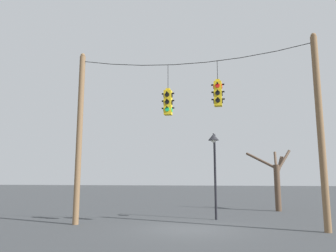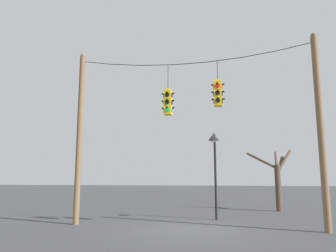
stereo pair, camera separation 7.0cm
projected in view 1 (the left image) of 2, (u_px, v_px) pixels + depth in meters
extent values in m
plane|color=#383A3D|center=(191.00, 229.00, 13.58)|extent=(200.00, 200.00, 0.00)
cylinder|color=brown|center=(79.00, 137.00, 15.61)|extent=(0.28, 0.28, 8.08)
sphere|color=brown|center=(83.00, 56.00, 16.27)|extent=(0.22, 0.22, 0.22)
cylinder|color=brown|center=(321.00, 130.00, 13.34)|extent=(0.28, 0.28, 8.08)
sphere|color=brown|center=(313.00, 35.00, 14.01)|extent=(0.22, 0.22, 0.22)
cylinder|color=black|center=(97.00, 63.00, 16.04)|extent=(1.54, 0.03, 0.29)
cylinder|color=black|center=(126.00, 65.00, 15.68)|extent=(1.53, 0.03, 0.21)
cylinder|color=black|center=(157.00, 65.00, 15.33)|extent=(1.53, 0.03, 0.12)
cylinder|color=black|center=(190.00, 63.00, 15.00)|extent=(1.53, 0.03, 0.03)
cylinder|color=black|center=(223.00, 60.00, 14.69)|extent=(1.53, 0.03, 0.12)
cylinder|color=black|center=(259.00, 54.00, 14.39)|extent=(1.53, 0.03, 0.21)
cylinder|color=black|center=(295.00, 47.00, 14.10)|extent=(1.54, 0.03, 0.29)
cube|color=yellow|center=(168.00, 103.00, 14.93)|extent=(0.34, 0.34, 1.13)
cube|color=yellow|center=(168.00, 90.00, 15.03)|extent=(0.19, 0.19, 0.10)
cylinder|color=black|center=(168.00, 77.00, 15.13)|extent=(0.02, 0.02, 1.14)
cylinder|color=black|center=(167.00, 95.00, 14.80)|extent=(0.20, 0.03, 0.20)
cylinder|color=black|center=(167.00, 92.00, 14.78)|extent=(0.07, 0.12, 0.07)
cylinder|color=black|center=(167.00, 102.00, 14.75)|extent=(0.20, 0.03, 0.20)
cylinder|color=black|center=(167.00, 100.00, 14.72)|extent=(0.07, 0.12, 0.07)
cylinder|color=#19C666|center=(167.00, 109.00, 14.69)|extent=(0.20, 0.03, 0.20)
cylinder|color=black|center=(167.00, 107.00, 14.67)|extent=(0.07, 0.12, 0.07)
cylinder|color=black|center=(169.00, 97.00, 15.16)|extent=(0.20, 0.03, 0.20)
cylinder|color=black|center=(169.00, 95.00, 15.22)|extent=(0.07, 0.12, 0.07)
cylinder|color=black|center=(169.00, 104.00, 15.11)|extent=(0.20, 0.03, 0.20)
cylinder|color=black|center=(169.00, 102.00, 15.16)|extent=(0.07, 0.12, 0.07)
cylinder|color=#19C666|center=(169.00, 111.00, 15.05)|extent=(0.20, 0.03, 0.20)
cylinder|color=black|center=(169.00, 109.00, 15.11)|extent=(0.07, 0.12, 0.07)
cylinder|color=black|center=(164.00, 96.00, 15.02)|extent=(0.03, 0.20, 0.20)
cylinder|color=black|center=(163.00, 94.00, 15.05)|extent=(0.12, 0.07, 0.07)
cylinder|color=black|center=(164.00, 103.00, 14.97)|extent=(0.03, 0.20, 0.20)
cylinder|color=black|center=(163.00, 101.00, 14.99)|extent=(0.12, 0.07, 0.07)
cylinder|color=#19C666|center=(164.00, 110.00, 14.91)|extent=(0.03, 0.20, 0.20)
cylinder|color=black|center=(163.00, 108.00, 14.94)|extent=(0.12, 0.07, 0.07)
cylinder|color=black|center=(172.00, 95.00, 14.94)|extent=(0.03, 0.20, 0.20)
cylinder|color=black|center=(173.00, 93.00, 14.95)|extent=(0.12, 0.07, 0.07)
cylinder|color=black|center=(172.00, 103.00, 14.89)|extent=(0.03, 0.20, 0.20)
cylinder|color=black|center=(173.00, 101.00, 14.89)|extent=(0.12, 0.07, 0.07)
cylinder|color=#19C666|center=(172.00, 110.00, 14.83)|extent=(0.03, 0.20, 0.20)
cylinder|color=black|center=(173.00, 108.00, 14.84)|extent=(0.12, 0.07, 0.07)
cube|color=yellow|center=(218.00, 94.00, 14.49)|extent=(0.34, 0.34, 1.11)
cube|color=yellow|center=(218.00, 81.00, 14.59)|extent=(0.19, 0.19, 0.10)
cylinder|color=black|center=(217.00, 70.00, 14.67)|extent=(0.02, 0.02, 0.87)
cylinder|color=red|center=(217.00, 85.00, 14.37)|extent=(0.20, 0.03, 0.20)
cylinder|color=black|center=(217.00, 83.00, 14.34)|extent=(0.07, 0.12, 0.07)
cylinder|color=black|center=(218.00, 93.00, 14.32)|extent=(0.20, 0.03, 0.20)
cylinder|color=black|center=(218.00, 91.00, 14.29)|extent=(0.07, 0.12, 0.07)
cylinder|color=black|center=(218.00, 100.00, 14.26)|extent=(0.20, 0.03, 0.20)
cylinder|color=black|center=(218.00, 98.00, 14.23)|extent=(0.07, 0.12, 0.07)
cylinder|color=red|center=(218.00, 88.00, 14.73)|extent=(0.20, 0.03, 0.20)
cylinder|color=black|center=(218.00, 86.00, 14.79)|extent=(0.07, 0.12, 0.07)
cylinder|color=black|center=(218.00, 95.00, 14.67)|extent=(0.20, 0.03, 0.20)
cylinder|color=black|center=(218.00, 93.00, 14.73)|extent=(0.07, 0.12, 0.07)
cylinder|color=black|center=(218.00, 102.00, 14.62)|extent=(0.20, 0.03, 0.20)
cylinder|color=black|center=(218.00, 100.00, 14.68)|extent=(0.07, 0.12, 0.07)
cylinder|color=red|center=(214.00, 87.00, 14.59)|extent=(0.03, 0.20, 0.20)
cylinder|color=black|center=(213.00, 85.00, 14.61)|extent=(0.12, 0.07, 0.07)
cylinder|color=black|center=(214.00, 94.00, 14.53)|extent=(0.03, 0.20, 0.20)
cylinder|color=black|center=(213.00, 92.00, 14.56)|extent=(0.12, 0.07, 0.07)
cylinder|color=black|center=(214.00, 101.00, 14.48)|extent=(0.03, 0.20, 0.20)
cylinder|color=black|center=(213.00, 100.00, 14.50)|extent=(0.12, 0.07, 0.07)
cylinder|color=red|center=(222.00, 86.00, 14.51)|extent=(0.03, 0.20, 0.20)
cylinder|color=black|center=(223.00, 84.00, 14.51)|extent=(0.12, 0.07, 0.07)
cylinder|color=black|center=(222.00, 94.00, 14.46)|extent=(0.03, 0.20, 0.20)
cylinder|color=black|center=(223.00, 92.00, 14.46)|extent=(0.12, 0.07, 0.07)
cylinder|color=black|center=(222.00, 101.00, 14.40)|extent=(0.03, 0.20, 0.20)
cylinder|color=black|center=(223.00, 99.00, 14.41)|extent=(0.12, 0.07, 0.07)
cylinder|color=black|center=(215.00, 176.00, 17.14)|extent=(0.12, 0.12, 4.42)
cylinder|color=black|center=(214.00, 135.00, 17.19)|extent=(0.07, 0.61, 0.07)
cone|color=#232328|center=(213.00, 137.00, 16.87)|extent=(0.56, 0.56, 0.33)
sphere|color=silver|center=(213.00, 140.00, 16.84)|extent=(0.25, 0.25, 0.25)
cylinder|color=brown|center=(277.00, 188.00, 21.56)|extent=(0.38, 0.38, 3.02)
cylinder|color=brown|center=(283.00, 161.00, 22.10)|extent=(1.19, 0.98, 1.62)
cylinder|color=brown|center=(261.00, 161.00, 22.60)|extent=(2.03, 1.33, 1.27)
cylinder|color=brown|center=(280.00, 167.00, 22.19)|extent=(0.75, 1.15, 1.44)
cylinder|color=brown|center=(279.00, 166.00, 22.30)|extent=(0.68, 1.34, 1.43)
cylinder|color=brown|center=(276.00, 164.00, 22.33)|extent=(0.24, 1.23, 1.74)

